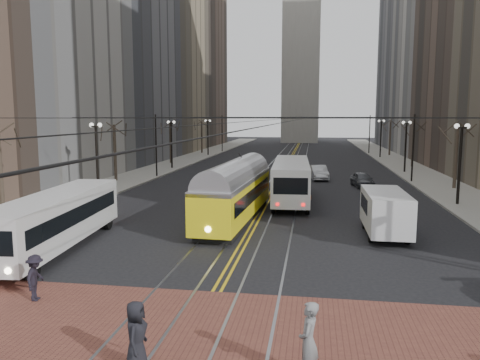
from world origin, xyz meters
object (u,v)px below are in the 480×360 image
(cargo_van, at_px, (385,214))
(pedestrian_a, at_px, (136,336))
(sedan_grey, at_px, (362,180))
(streetcar, at_px, (236,197))
(transit_bus, at_px, (56,222))
(sedan_silver, at_px, (319,172))
(pedestrian_b, at_px, (308,341))
(rear_bus, at_px, (291,181))
(pedestrian_d, at_px, (35,278))

(cargo_van, distance_m, pedestrian_a, 16.99)
(pedestrian_a, bearing_deg, cargo_van, -32.98)
(sedan_grey, bearing_deg, streetcar, -129.37)
(transit_bus, distance_m, sedan_silver, 30.51)
(pedestrian_b, bearing_deg, streetcar, -157.23)
(sedan_grey, height_order, sedan_silver, sedan_silver)
(rear_bus, bearing_deg, streetcar, -115.77)
(transit_bus, xyz_separation_m, streetcar, (7.40, 7.74, 0.10))
(rear_bus, height_order, sedan_grey, rear_bus)
(transit_bus, distance_m, sedan_grey, 28.45)
(pedestrian_d, bearing_deg, sedan_grey, -35.13)
(pedestrian_d, bearing_deg, transit_bus, 14.39)
(rear_bus, height_order, pedestrian_a, rear_bus)
(sedan_grey, bearing_deg, transit_bus, -134.23)
(sedan_silver, bearing_deg, pedestrian_b, -99.01)
(streetcar, bearing_deg, pedestrian_a, -85.60)
(transit_bus, xyz_separation_m, sedan_grey, (16.54, 23.13, -0.68))
(sedan_grey, distance_m, sedan_silver, 6.03)
(transit_bus, xyz_separation_m, cargo_van, (15.94, 5.21, -0.16))
(sedan_silver, xyz_separation_m, pedestrian_d, (-10.05, -33.66, 0.11))
(streetcar, height_order, pedestrian_b, streetcar)
(sedan_grey, bearing_deg, sedan_silver, 121.32)
(pedestrian_a, distance_m, pedestrian_b, 4.28)
(streetcar, bearing_deg, transit_bus, -130.54)
(sedan_grey, xyz_separation_m, pedestrian_a, (-8.77, -32.81, 0.24))
(cargo_van, bearing_deg, transit_bus, -162.24)
(sedan_grey, height_order, pedestrian_a, pedestrian_a)
(rear_bus, relative_size, pedestrian_d, 7.18)
(rear_bus, distance_m, sedan_grey, 10.35)
(streetcar, bearing_deg, sedan_grey, 62.45)
(transit_bus, relative_size, rear_bus, 0.93)
(pedestrian_d, bearing_deg, streetcar, -28.82)
(rear_bus, bearing_deg, cargo_van, -62.53)
(streetcar, relative_size, sedan_silver, 2.84)
(streetcar, relative_size, rear_bus, 1.06)
(transit_bus, relative_size, sedan_silver, 2.49)
(sedan_silver, bearing_deg, sedan_grey, -58.07)
(rear_bus, relative_size, pedestrian_a, 6.48)
(rear_bus, relative_size, sedan_grey, 2.95)
(streetcar, distance_m, pedestrian_d, 14.47)
(cargo_van, bearing_deg, sedan_silver, 97.91)
(streetcar, bearing_deg, pedestrian_b, -71.74)
(sedan_grey, relative_size, pedestrian_d, 2.44)
(sedan_silver, bearing_deg, cargo_van, -89.79)
(pedestrian_a, relative_size, pedestrian_d, 1.11)
(pedestrian_d, bearing_deg, pedestrian_a, -135.71)
(rear_bus, height_order, cargo_van, rear_bus)
(sedan_silver, bearing_deg, transit_bus, -122.59)
(cargo_van, distance_m, pedestrian_b, 15.20)
(streetcar, distance_m, pedestrian_a, 17.43)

